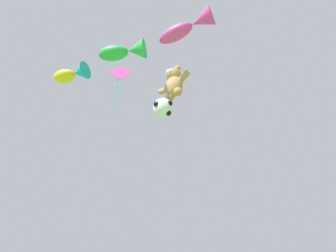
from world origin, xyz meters
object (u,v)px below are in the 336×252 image
Objects in this scene: teddy_bear_kite at (174,83)px; fish_kite_emerald at (125,51)px; fish_kite_magenta at (188,27)px; diamond_kite at (120,75)px; soccer_ball_kite at (163,108)px; fish_kite_goldfin at (72,74)px.

fish_kite_emerald reaches higher than teddy_bear_kite.
fish_kite_magenta is at bearing -31.88° from teddy_bear_kite.
fish_kite_emerald is 0.76× the size of diamond_kite.
fish_kite_emerald is 2.48m from diamond_kite.
soccer_ball_kite is 0.33× the size of diamond_kite.
teddy_bear_kite is at bearing 148.12° from fish_kite_magenta.
diamond_kite is (-2.31, -1.12, 3.16)m from soccer_ball_kite.
fish_kite_magenta is 1.32× the size of fish_kite_goldfin.
diamond_kite reaches higher than fish_kite_goldfin.
fish_kite_goldfin is 2.59m from diamond_kite.
fish_kite_emerald reaches higher than fish_kite_goldfin.
teddy_bear_kite is 0.87× the size of fish_kite_emerald.
diamond_kite is at bearing -154.05° from soccer_ball_kite.
fish_kite_goldfin reaches higher than soccer_ball_kite.
teddy_bear_kite is 1.42m from soccer_ball_kite.
fish_kite_magenta is 4.88m from diamond_kite.
teddy_bear_kite is 4.80m from fish_kite_goldfin.
teddy_bear_kite is at bearing 24.21° from diamond_kite.
diamond_kite is (-2.82, -1.27, 1.84)m from teddy_bear_kite.
teddy_bear_kite is 3.59m from diamond_kite.
diamond_kite is at bearing 152.47° from fish_kite_emerald.
fish_kite_emerald is at bearing 23.24° from fish_kite_goldfin.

